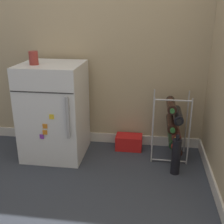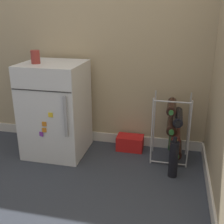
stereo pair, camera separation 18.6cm
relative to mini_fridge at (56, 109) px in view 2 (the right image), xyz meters
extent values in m
plane|color=#333842|center=(0.43, -0.36, -0.40)|extent=(14.00, 14.00, 0.00)
cube|color=tan|center=(0.43, 0.31, 0.85)|extent=(6.68, 0.06, 2.50)
cube|color=silver|center=(0.43, 0.27, -0.35)|extent=(6.68, 0.01, 0.09)
cube|color=silver|center=(0.00, 0.00, 0.00)|extent=(0.50, 0.47, 0.80)
cube|color=#2D2D2D|center=(0.00, -0.24, 0.23)|extent=(0.49, 0.00, 0.01)
cube|color=#9E9EA3|center=(0.19, -0.25, 0.04)|extent=(0.02, 0.02, 0.33)
cube|color=orange|center=(0.00, -0.24, -0.09)|extent=(0.04, 0.01, 0.04)
cube|color=yellow|center=(0.06, -0.24, 0.04)|extent=(0.04, 0.01, 0.04)
cube|color=orange|center=(0.00, -0.24, -0.04)|extent=(0.04, 0.01, 0.04)
cube|color=purple|center=(-0.03, -0.24, -0.13)|extent=(0.04, 0.02, 0.04)
cylinder|color=#B2B2B7|center=(0.83, -0.04, -0.12)|extent=(0.01, 0.01, 0.56)
cylinder|color=#B2B2B7|center=(1.12, -0.04, -0.12)|extent=(0.01, 0.01, 0.56)
cylinder|color=#B2B2B7|center=(0.83, 0.18, -0.12)|extent=(0.01, 0.01, 0.56)
cylinder|color=#B2B2B7|center=(1.12, 0.18, -0.12)|extent=(0.01, 0.01, 0.56)
cylinder|color=#B2B2B7|center=(0.97, -0.04, -0.38)|extent=(0.29, 0.01, 0.01)
cylinder|color=#B2B2B7|center=(0.97, -0.04, 0.15)|extent=(0.29, 0.01, 0.01)
cylinder|color=black|center=(1.04, 0.07, -0.29)|extent=(0.08, 0.25, 0.08)
cylinder|color=#2D7033|center=(1.04, -0.07, -0.29)|extent=(0.04, 0.02, 0.04)
cylinder|color=#19381E|center=(1.00, 0.07, -0.23)|extent=(0.07, 0.26, 0.07)
cylinder|color=red|center=(1.00, -0.07, -0.23)|extent=(0.04, 0.02, 0.04)
cylinder|color=#56231E|center=(1.02, 0.07, -0.16)|extent=(0.07, 0.29, 0.07)
cylinder|color=gold|center=(1.02, -0.08, -0.16)|extent=(0.04, 0.02, 0.04)
cylinder|color=black|center=(0.98, 0.07, -0.09)|extent=(0.08, 0.28, 0.08)
cylinder|color=#2D7033|center=(0.98, -0.08, -0.09)|extent=(0.04, 0.02, 0.04)
cylinder|color=black|center=(1.02, 0.07, -0.01)|extent=(0.08, 0.28, 0.08)
cylinder|color=black|center=(1.02, -0.08, -0.01)|extent=(0.04, 0.02, 0.04)
cylinder|color=black|center=(0.97, 0.07, 0.07)|extent=(0.07, 0.27, 0.07)
cylinder|color=#2D7033|center=(0.97, -0.07, 0.07)|extent=(0.04, 0.02, 0.04)
cube|color=red|center=(0.62, 0.17, -0.33)|extent=(0.24, 0.15, 0.13)
cylinder|color=maroon|center=(-0.11, -0.06, 0.45)|extent=(0.07, 0.07, 0.10)
cylinder|color=black|center=(1.01, -0.19, -0.25)|extent=(0.07, 0.07, 0.29)
cylinder|color=black|center=(1.01, -0.19, -0.09)|extent=(0.03, 0.03, 0.04)
camera|label=1|loc=(0.80, -2.13, 0.80)|focal=45.00mm
camera|label=2|loc=(0.98, -2.10, 0.80)|focal=45.00mm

